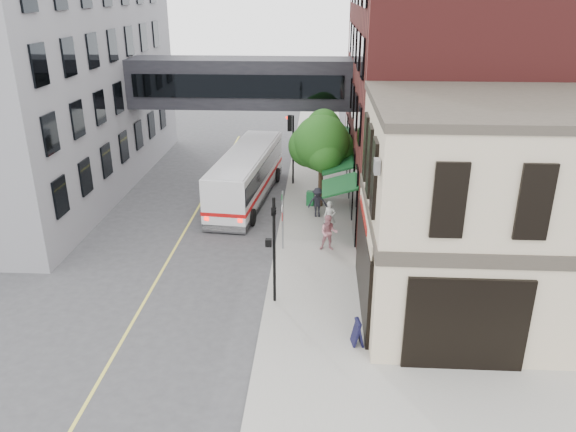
# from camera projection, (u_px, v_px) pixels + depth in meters

# --- Properties ---
(ground) EXTENTS (120.00, 120.00, 0.00)m
(ground) POSITION_uv_depth(u_px,v_px,m) (260.00, 331.00, 21.22)
(ground) COLOR #38383A
(ground) RESTS_ON ground
(sidewalk_main) EXTENTS (4.00, 60.00, 0.15)m
(sidewalk_main) POSITION_uv_depth(u_px,v_px,m) (317.00, 201.00, 34.04)
(sidewalk_main) COLOR gray
(sidewalk_main) RESTS_ON ground
(corner_building) EXTENTS (10.19, 8.12, 8.45)m
(corner_building) POSITION_uv_depth(u_px,v_px,m) (502.00, 213.00, 21.01)
(corner_building) COLOR #C0B693
(corner_building) RESTS_ON ground
(brick_building) EXTENTS (13.76, 18.00, 14.00)m
(brick_building) POSITION_uv_depth(u_px,v_px,m) (459.00, 84.00, 31.94)
(brick_building) COLOR #531B1A
(brick_building) RESTS_ON ground
(opposite_building) EXTENTS (14.00, 24.00, 14.00)m
(opposite_building) POSITION_uv_depth(u_px,v_px,m) (9.00, 77.00, 34.32)
(opposite_building) COLOR slate
(opposite_building) RESTS_ON ground
(skyway_bridge) EXTENTS (14.00, 3.18, 3.00)m
(skyway_bridge) POSITION_uv_depth(u_px,v_px,m) (241.00, 82.00, 35.60)
(skyway_bridge) COLOR black
(skyway_bridge) RESTS_ON ground
(traffic_signal_near) EXTENTS (0.44, 0.22, 4.60)m
(traffic_signal_near) POSITION_uv_depth(u_px,v_px,m) (273.00, 237.00, 21.94)
(traffic_signal_near) COLOR black
(traffic_signal_near) RESTS_ON sidewalk_main
(traffic_signal_far) EXTENTS (0.53, 0.28, 4.50)m
(traffic_signal_far) POSITION_uv_depth(u_px,v_px,m) (291.00, 136.00, 35.69)
(traffic_signal_far) COLOR black
(traffic_signal_far) RESTS_ON sidewalk_main
(street_sign_pole) EXTENTS (0.08, 0.75, 3.00)m
(street_sign_pole) POSITION_uv_depth(u_px,v_px,m) (283.00, 215.00, 26.96)
(street_sign_pole) COLOR gray
(street_sign_pole) RESTS_ON sidewalk_main
(street_tree) EXTENTS (3.80, 3.20, 5.60)m
(street_tree) POSITION_uv_depth(u_px,v_px,m) (321.00, 142.00, 31.87)
(street_tree) COLOR #382619
(street_tree) RESTS_ON sidewalk_main
(lane_marking) EXTENTS (0.12, 40.00, 0.01)m
(lane_marking) POSITION_uv_depth(u_px,v_px,m) (188.00, 225.00, 30.75)
(lane_marking) COLOR #D8CC4C
(lane_marking) RESTS_ON ground
(bus) EXTENTS (3.55, 11.14, 2.95)m
(bus) POSITION_uv_depth(u_px,v_px,m) (247.00, 174.00, 33.91)
(bus) COLOR silver
(bus) RESTS_ON ground
(pedestrian_a) EXTENTS (0.67, 0.49, 1.70)m
(pedestrian_a) POSITION_uv_depth(u_px,v_px,m) (330.00, 217.00, 29.16)
(pedestrian_a) COLOR silver
(pedestrian_a) RESTS_ON sidewalk_main
(pedestrian_b) EXTENTS (0.87, 0.68, 1.79)m
(pedestrian_b) POSITION_uv_depth(u_px,v_px,m) (329.00, 233.00, 27.16)
(pedestrian_b) COLOR #BF7C86
(pedestrian_b) RESTS_ON sidewalk_main
(pedestrian_c) EXTENTS (1.17, 0.79, 1.68)m
(pedestrian_c) POSITION_uv_depth(u_px,v_px,m) (318.00, 202.00, 31.20)
(pedestrian_c) COLOR black
(pedestrian_c) RESTS_ON sidewalk_main
(newspaper_box) EXTENTS (0.50, 0.46, 0.86)m
(newspaper_box) POSITION_uv_depth(u_px,v_px,m) (310.00, 198.00, 32.99)
(newspaper_box) COLOR #155E2D
(newspaper_box) RESTS_ON sidewalk_main
(sandwich_board) EXTENTS (0.44, 0.59, 0.96)m
(sandwich_board) POSITION_uv_depth(u_px,v_px,m) (357.00, 332.00, 20.01)
(sandwich_board) COLOR black
(sandwich_board) RESTS_ON sidewalk_main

